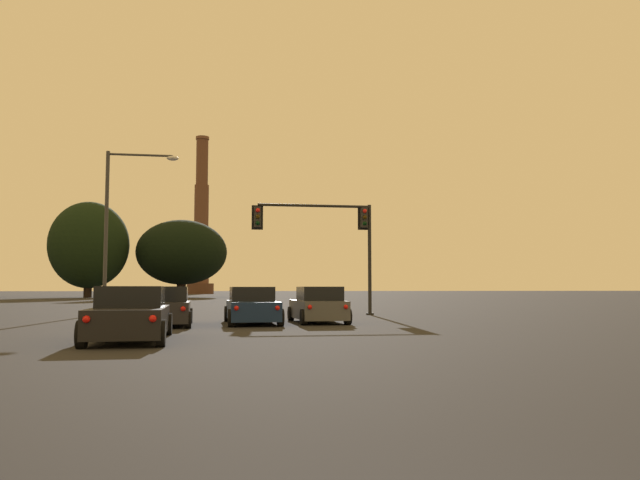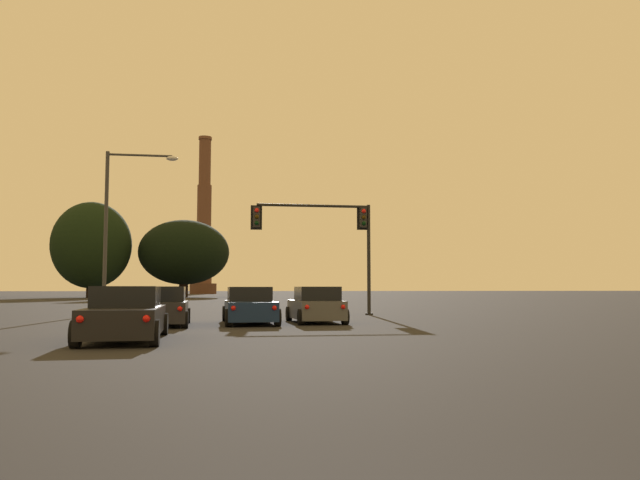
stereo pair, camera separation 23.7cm
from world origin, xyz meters
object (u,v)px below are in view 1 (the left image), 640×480
(street_lamp, at_px, (118,213))
(hatchback_left_lane_front, at_px, (165,308))
(sedan_left_lane_second, at_px, (131,315))
(sedan_center_lane_front, at_px, (252,306))
(smokestack, at_px, (201,232))
(hatchback_right_lane_front, at_px, (318,306))
(traffic_light_overhead_right, at_px, (330,229))

(street_lamp, bearing_deg, hatchback_left_lane_front, -72.60)
(sedan_left_lane_second, height_order, sedan_center_lane_front, same)
(smokestack, bearing_deg, sedan_left_lane_second, -89.06)
(hatchback_right_lane_front, relative_size, sedan_center_lane_front, 0.88)
(sedan_left_lane_second, distance_m, hatchback_right_lane_front, 9.79)
(street_lamp, height_order, smokestack, smokestack)
(sedan_left_lane_second, relative_size, sedan_center_lane_front, 1.00)
(traffic_light_overhead_right, xyz_separation_m, smokestack, (-10.12, 120.92, 10.56))
(traffic_light_overhead_right, height_order, smokestack, smokestack)
(sedan_left_lane_second, xyz_separation_m, hatchback_left_lane_front, (0.36, 6.34, -0.00))
(street_lamp, bearing_deg, hatchback_right_lane_front, -46.50)
(smokestack, bearing_deg, traffic_light_overhead_right, -85.22)
(hatchback_right_lane_front, relative_size, smokestack, 0.11)
(sedan_left_lane_second, height_order, traffic_light_overhead_right, traffic_light_overhead_right)
(hatchback_left_lane_front, xyz_separation_m, sedan_center_lane_front, (3.19, 1.01, 0.00))
(hatchback_left_lane_front, height_order, smokestack, smokestack)
(sedan_left_lane_second, bearing_deg, smokestack, 88.96)
(hatchback_left_lane_front, relative_size, smokestack, 0.11)
(smokestack, bearing_deg, street_lamp, -90.42)
(sedan_left_lane_second, relative_size, hatchback_right_lane_front, 1.14)
(traffic_light_overhead_right, height_order, street_lamp, street_lamp)
(hatchback_left_lane_front, height_order, hatchback_right_lane_front, same)
(traffic_light_overhead_right, bearing_deg, hatchback_right_lane_front, -104.04)
(hatchback_left_lane_front, distance_m, sedan_center_lane_front, 3.34)
(hatchback_left_lane_front, distance_m, street_lamp, 12.50)
(sedan_center_lane_front, xyz_separation_m, street_lamp, (-6.64, 10.02, 4.74))
(sedan_left_lane_second, bearing_deg, street_lamp, 98.12)
(sedan_center_lane_front, relative_size, street_lamp, 0.54)
(hatchback_right_lane_front, height_order, smokestack, smokestack)
(street_lamp, bearing_deg, smokestack, 89.58)
(hatchback_left_lane_front, bearing_deg, street_lamp, 105.69)
(hatchback_right_lane_front, distance_m, street_lamp, 14.30)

